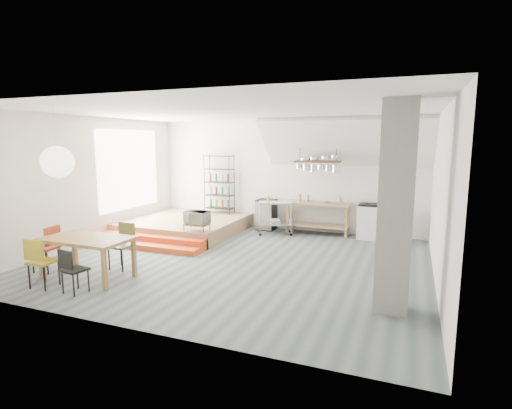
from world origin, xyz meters
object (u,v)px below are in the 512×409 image
at_px(dining_table, 87,242).
at_px(mini_fridge, 266,214).
at_px(stove, 369,221).
at_px(rolling_cart, 275,213).

height_order(dining_table, mini_fridge, mini_fridge).
relative_size(stove, rolling_cart, 1.13).
xyz_separation_m(stove, dining_table, (-4.66, -5.21, 0.23)).
bearing_deg(stove, mini_fridge, 179.15).
bearing_deg(dining_table, stove, 48.45).
bearing_deg(rolling_cart, dining_table, -135.88).
distance_m(stove, dining_table, 7.00).
relative_size(stove, dining_table, 0.70).
xyz_separation_m(stove, mini_fridge, (-2.96, 0.04, -0.03)).
xyz_separation_m(rolling_cart, mini_fridge, (-0.45, 0.50, -0.15)).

